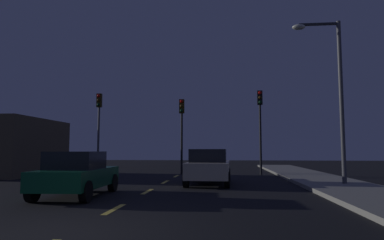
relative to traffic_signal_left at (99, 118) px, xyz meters
name	(u,v)px	position (x,y,z in m)	size (l,w,h in m)	color
ground_plane	(151,190)	(5.35, -8.42, -3.66)	(80.00, 80.00, 0.00)	black
sidewalk_curb_right	(353,190)	(12.85, -8.42, -3.58)	(3.00, 40.00, 0.15)	gray
lane_stripe_second	(114,209)	(5.35, -12.82, -3.66)	(0.16, 1.60, 0.01)	#EACC4C
lane_stripe_third	(147,191)	(5.35, -9.02, -3.66)	(0.16, 1.60, 0.01)	#EACC4C
lane_stripe_fourth	(165,182)	(5.35, -5.22, -3.66)	(0.16, 1.60, 0.01)	#EACC4C
lane_stripe_fifth	(176,176)	(5.35, -1.42, -3.66)	(0.16, 1.60, 0.01)	#EACC4C
lane_stripe_sixth	(184,172)	(5.35, 2.38, -3.66)	(0.16, 1.60, 0.01)	#EACC4C
lane_stripe_seventh	(189,169)	(5.35, 6.18, -3.66)	(0.16, 1.60, 0.01)	#EACC4C
traffic_signal_left	(99,118)	(0.00, 0.00, 0.00)	(0.32, 0.38, 5.25)	#4C4C51
traffic_signal_center	(182,121)	(5.49, 0.00, -0.29)	(0.32, 0.38, 4.79)	black
traffic_signal_right	(260,116)	(10.45, 0.00, 0.02)	(0.32, 0.38, 5.28)	black
car_stopped_ahead	(209,167)	(7.49, -6.14, -2.87)	(1.98, 4.14, 1.57)	beige
car_adjacent_lane	(77,174)	(3.34, -10.58, -2.91)	(1.94, 3.90, 1.48)	#0F4C2D
street_lamp_right	(333,85)	(12.83, -6.71, 0.63)	(2.05, 0.36, 7.09)	#4C4C51
storefront_left	(4,147)	(-5.30, -1.73, -1.94)	(5.31, 6.39, 3.43)	brown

